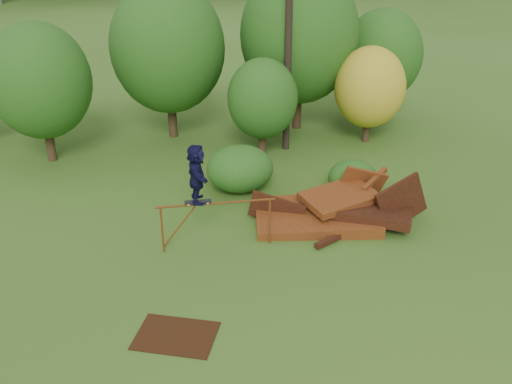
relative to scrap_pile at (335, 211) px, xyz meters
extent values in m
plane|color=#2D5116|center=(-1.92, -2.66, -0.34)|extent=(240.00, 240.00, 0.00)
cube|color=#4C1C0D|center=(-0.59, 0.02, -0.16)|extent=(4.22, 3.07, 0.64)
cube|color=black|center=(0.91, -0.28, 0.08)|extent=(3.36, 2.95, 0.56)
cube|color=#4C1C0D|center=(0.21, 0.22, 0.36)|extent=(2.60, 2.05, 0.48)
cube|color=black|center=(2.01, -0.48, 0.31)|extent=(1.98, 0.39, 1.93)
cube|color=#4C1C0D|center=(1.21, 1.02, 0.21)|extent=(1.93, 0.52, 1.84)
cube|color=black|center=(-1.79, 0.42, 0.01)|extent=(1.74, 0.97, 1.22)
cube|color=black|center=(-0.29, -1.18, -0.22)|extent=(1.79, 0.98, 0.16)
cube|color=#4C1C0D|center=(1.61, 0.72, 0.61)|extent=(1.28, 1.10, 0.37)
cylinder|color=#65350F|center=(-5.46, -0.70, 0.38)|extent=(0.06, 0.06, 1.44)
cylinder|color=#65350F|center=(-2.37, -0.89, 0.38)|extent=(0.06, 0.06, 1.44)
cylinder|color=#65350F|center=(-3.91, -0.79, 1.10)|extent=(3.40, 0.28, 0.06)
cube|color=black|center=(-4.42, -0.76, 1.20)|extent=(0.76, 0.25, 0.02)
cylinder|color=beige|center=(-4.69, -0.83, 1.16)|extent=(0.06, 0.03, 0.05)
cylinder|color=beige|center=(-4.68, -0.66, 1.16)|extent=(0.06, 0.03, 0.05)
cylinder|color=beige|center=(-4.15, -0.86, 1.16)|extent=(0.06, 0.03, 0.05)
cylinder|color=beige|center=(-4.14, -0.70, 1.16)|extent=(0.06, 0.03, 0.05)
imported|color=black|center=(-4.42, -0.76, 2.06)|extent=(0.59, 1.59, 1.69)
cube|color=black|center=(-5.50, -4.48, -0.32)|extent=(2.18, 1.92, 0.03)
cylinder|color=black|center=(-9.19, 7.33, 0.54)|extent=(0.35, 0.35, 1.76)
ellipsoid|color=#1C4412|center=(-9.19, 7.33, 2.85)|extent=(3.82, 3.82, 4.40)
cylinder|color=black|center=(-4.22, 9.04, 0.71)|extent=(0.38, 0.38, 2.10)
ellipsoid|color=#1C4412|center=(-4.22, 9.04, 3.55)|extent=(4.76, 4.76, 5.48)
cylinder|color=black|center=(-0.88, 6.09, 0.30)|extent=(0.31, 0.31, 1.28)
ellipsoid|color=#1C4412|center=(-0.88, 6.09, 1.98)|extent=(2.78, 2.78, 3.20)
cylinder|color=black|center=(1.42, 8.90, 0.78)|extent=(0.39, 0.39, 2.25)
ellipsoid|color=#1C4412|center=(1.42, 8.90, 3.83)|extent=(5.13, 5.13, 5.90)
cylinder|color=black|center=(3.81, 6.51, 0.30)|extent=(0.31, 0.31, 1.27)
ellipsoid|color=#A58C19|center=(3.81, 6.51, 2.04)|extent=(2.95, 2.95, 3.39)
cylinder|color=black|center=(5.58, 9.34, 0.49)|extent=(0.34, 0.34, 1.67)
ellipsoid|color=#1C4412|center=(5.58, 9.34, 2.70)|extent=(3.67, 3.67, 4.22)
ellipsoid|color=#1C4412|center=(-2.47, 2.92, 0.47)|extent=(2.34, 2.16, 1.62)
ellipsoid|color=#1C4412|center=(1.27, 1.74, 0.27)|extent=(1.71, 1.57, 1.21)
cylinder|color=black|center=(0.21, 6.45, 5.19)|extent=(0.28, 0.28, 11.06)
camera|label=1|loc=(-6.07, -15.01, 8.31)|focal=40.00mm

